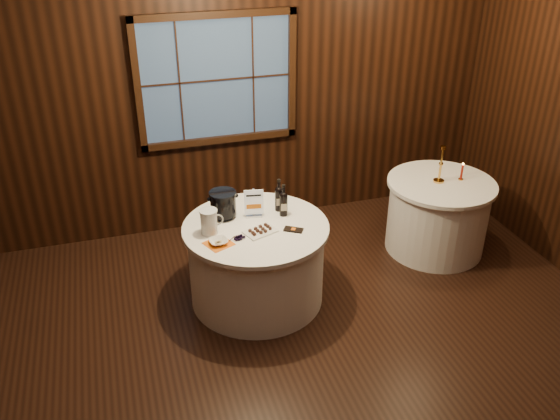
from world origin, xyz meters
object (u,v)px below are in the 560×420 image
object	(u,v)px
ice_bucket	(223,204)
chocolate_plate	(260,231)
cracker_bowl	(218,242)
side_table	(437,215)
chocolate_box	(293,230)
brass_candlestick	(440,169)
sign_stand	(254,207)
red_candle	(462,173)
glass_pitcher	(209,222)
main_table	(257,262)
port_bottle_right	(284,202)
grape_bunch	(239,238)
port_bottle_left	(279,197)

from	to	relation	value
ice_bucket	chocolate_plate	size ratio (longest dim) A/B	0.79
ice_bucket	cracker_bowl	size ratio (longest dim) A/B	1.64
side_table	ice_bucket	xyz separation A→B (m)	(-2.23, -0.07, 0.51)
chocolate_plate	cracker_bowl	world-z (taller)	cracker_bowl
chocolate_box	brass_candlestick	world-z (taller)	brass_candlestick
cracker_bowl	brass_candlestick	size ratio (longest dim) A/B	0.39
chocolate_plate	brass_candlestick	xyz separation A→B (m)	(1.96, 0.44, 0.12)
side_table	cracker_bowl	bearing A→B (deg)	-168.01
sign_stand	red_candle	world-z (taller)	sign_stand
sign_stand	cracker_bowl	distance (m)	0.55
glass_pitcher	brass_candlestick	world-z (taller)	brass_candlestick
main_table	brass_candlestick	bearing A→B (deg)	9.06
chocolate_box	cracker_bowl	size ratio (longest dim) A/B	1.08
ice_bucket	brass_candlestick	world-z (taller)	brass_candlestick
chocolate_plate	port_bottle_right	bearing A→B (deg)	39.92
grape_bunch	main_table	bearing A→B (deg)	44.60
ice_bucket	glass_pitcher	size ratio (longest dim) A/B	1.12
main_table	chocolate_plate	distance (m)	0.42
port_bottle_right	chocolate_plate	world-z (taller)	port_bottle_right
grape_bunch	glass_pitcher	world-z (taller)	glass_pitcher
glass_pitcher	brass_candlestick	distance (m)	2.39
cracker_bowl	brass_candlestick	distance (m)	2.40
main_table	port_bottle_right	distance (m)	0.60
sign_stand	cracker_bowl	xyz separation A→B (m)	(-0.40, -0.37, -0.07)
cracker_bowl	red_candle	bearing A→B (deg)	10.80
port_bottle_left	grape_bunch	world-z (taller)	port_bottle_left
chocolate_plate	grape_bunch	bearing A→B (deg)	-162.46
main_table	port_bottle_left	bearing A→B (deg)	37.65
chocolate_plate	brass_candlestick	size ratio (longest dim) A/B	0.82
chocolate_box	brass_candlestick	size ratio (longest dim) A/B	0.42
chocolate_box	port_bottle_left	bearing A→B (deg)	123.90
sign_stand	port_bottle_right	size ratio (longest dim) A/B	0.91
side_table	brass_candlestick	xyz separation A→B (m)	(-0.03, 0.01, 0.52)
side_table	red_candle	world-z (taller)	red_candle
ice_bucket	brass_candlestick	bearing A→B (deg)	2.20
ice_bucket	cracker_bowl	world-z (taller)	ice_bucket
main_table	ice_bucket	bearing A→B (deg)	135.55
chocolate_plate	red_candle	world-z (taller)	red_candle
glass_pitcher	chocolate_box	bearing A→B (deg)	-14.84
sign_stand	ice_bucket	size ratio (longest dim) A/B	1.11
main_table	chocolate_plate	size ratio (longest dim) A/B	4.09
port_bottle_right	grape_bunch	xyz separation A→B (m)	(-0.48, -0.29, -0.11)
red_candle	chocolate_plate	bearing A→B (deg)	-169.38
main_table	port_bottle_right	bearing A→B (deg)	20.78
port_bottle_right	red_candle	world-z (taller)	port_bottle_right
side_table	glass_pitcher	xyz separation A→B (m)	(-2.40, -0.31, 0.49)
port_bottle_right	chocolate_box	distance (m)	0.31
chocolate_box	brass_candlestick	distance (m)	1.75
port_bottle_right	brass_candlestick	xyz separation A→B (m)	(1.68, 0.21, 0.01)
side_table	sign_stand	world-z (taller)	sign_stand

